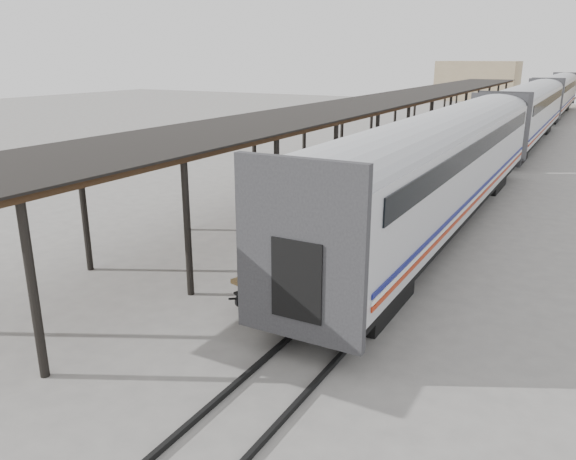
# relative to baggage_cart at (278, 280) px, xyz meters

# --- Properties ---
(ground) EXTENTS (160.00, 160.00, 0.00)m
(ground) POSITION_rel_baggage_cart_xyz_m (-1.14, 1.23, -0.65)
(ground) COLOR slate
(ground) RESTS_ON ground
(train) EXTENTS (3.45, 76.01, 4.01)m
(train) POSITION_rel_baggage_cart_xyz_m (2.06, 35.03, 2.04)
(train) COLOR silver
(train) RESTS_ON ground
(canopy) EXTENTS (4.90, 64.30, 4.15)m
(canopy) POSITION_rel_baggage_cart_xyz_m (-4.54, 25.23, 3.36)
(canopy) COLOR #422B19
(canopy) RESTS_ON ground
(rails) EXTENTS (1.54, 150.00, 0.12)m
(rails) POSITION_rel_baggage_cart_xyz_m (2.06, 35.23, -0.59)
(rails) COLOR black
(rails) RESTS_ON ground
(building_left) EXTENTS (12.00, 8.00, 6.00)m
(building_left) POSITION_rel_baggage_cart_xyz_m (-11.14, 83.23, 2.35)
(building_left) COLOR tan
(building_left) RESTS_ON ground
(baggage_cart) EXTENTS (1.82, 2.64, 0.86)m
(baggage_cart) POSITION_rel_baggage_cart_xyz_m (0.00, 0.00, 0.00)
(baggage_cart) COLOR brown
(baggage_cart) RESTS_ON ground
(suitcase_stack) EXTENTS (1.37, 1.12, 0.57)m
(suitcase_stack) POSITION_rel_baggage_cart_xyz_m (-0.00, 0.32, 0.40)
(suitcase_stack) COLOR #353538
(suitcase_stack) RESTS_ON baggage_cart
(luggage_tug) EXTENTS (1.10, 1.62, 1.35)m
(luggage_tug) POSITION_rel_baggage_cart_xyz_m (-3.45, 18.84, -0.03)
(luggage_tug) COLOR maroon
(luggage_tug) RESTS_ON ground
(porter) EXTENTS (0.66, 0.79, 1.85)m
(porter) POSITION_rel_baggage_cart_xyz_m (0.06, -0.65, 1.14)
(porter) COLOR navy
(porter) RESTS_ON baggage_cart
(pedestrian) EXTENTS (1.12, 0.54, 1.85)m
(pedestrian) POSITION_rel_baggage_cart_xyz_m (-4.68, 18.54, 0.28)
(pedestrian) COLOR black
(pedestrian) RESTS_ON ground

